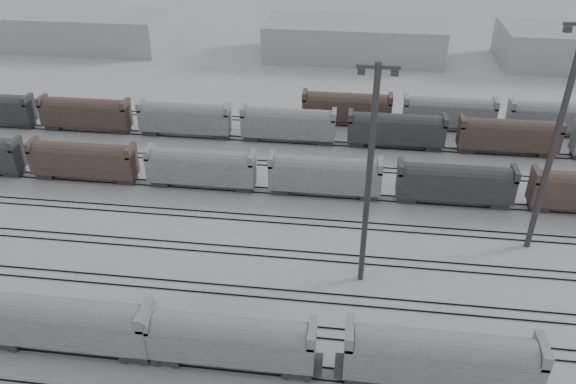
# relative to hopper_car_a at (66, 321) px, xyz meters

# --- Properties ---
(ground) EXTENTS (900.00, 900.00, 0.00)m
(ground) POSITION_rel_hopper_car_a_xyz_m (13.28, -1.00, -3.52)
(ground) COLOR #B7B7BC
(ground) RESTS_ON ground
(tracks) EXTENTS (220.00, 71.50, 0.16)m
(tracks) POSITION_rel_hopper_car_a_xyz_m (13.28, 16.50, -3.44)
(tracks) COLOR black
(tracks) RESTS_ON ground
(hopper_car_a) EXTENTS (15.93, 3.17, 5.70)m
(hopper_car_a) POSITION_rel_hopper_car_a_xyz_m (0.00, 0.00, 0.00)
(hopper_car_a) COLOR #252528
(hopper_car_a) RESTS_ON ground
(hopper_car_b) EXTENTS (15.04, 2.99, 5.38)m
(hopper_car_b) POSITION_rel_hopper_car_a_xyz_m (15.15, 0.00, -0.20)
(hopper_car_b) COLOR #252528
(hopper_car_b) RESTS_ON ground
(hopper_car_c) EXTENTS (16.32, 3.24, 5.83)m
(hopper_car_c) POSITION_rel_hopper_car_a_xyz_m (33.24, 0.00, 0.08)
(hopper_car_c) COLOR #252528
(hopper_car_c) RESTS_ON ground
(light_mast_c) EXTENTS (3.89, 0.62, 24.29)m
(light_mast_c) POSITION_rel_hopper_car_a_xyz_m (26.49, 13.76, 9.36)
(light_mast_c) COLOR #353538
(light_mast_c) RESTS_ON ground
(light_mast_d) EXTENTS (4.24, 0.68, 26.51)m
(light_mast_d) POSITION_rel_hopper_car_a_xyz_m (45.97, 22.29, 10.54)
(light_mast_d) COLOR #353538
(light_mast_d) RESTS_ON ground
(bg_string_near) EXTENTS (151.00, 3.00, 5.60)m
(bg_string_near) POSITION_rel_hopper_car_a_xyz_m (21.28, 31.00, -0.72)
(bg_string_near) COLOR gray
(bg_string_near) RESTS_ON ground
(bg_string_mid) EXTENTS (151.00, 3.00, 5.60)m
(bg_string_mid) POSITION_rel_hopper_car_a_xyz_m (31.28, 47.00, -0.72)
(bg_string_mid) COLOR #252528
(bg_string_mid) RESTS_ON ground
(bg_string_far) EXTENTS (66.00, 3.00, 5.60)m
(bg_string_far) POSITION_rel_hopper_car_a_xyz_m (48.78, 55.00, -0.72)
(bg_string_far) COLOR #4F3C32
(bg_string_far) RESTS_ON ground
(warehouse_left) EXTENTS (50.00, 18.00, 8.00)m
(warehouse_left) POSITION_rel_hopper_car_a_xyz_m (-46.72, 94.00, 0.48)
(warehouse_left) COLOR gray
(warehouse_left) RESTS_ON ground
(warehouse_mid) EXTENTS (40.00, 18.00, 8.00)m
(warehouse_mid) POSITION_rel_hopper_car_a_xyz_m (23.28, 94.00, 0.48)
(warehouse_mid) COLOR gray
(warehouse_mid) RESTS_ON ground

